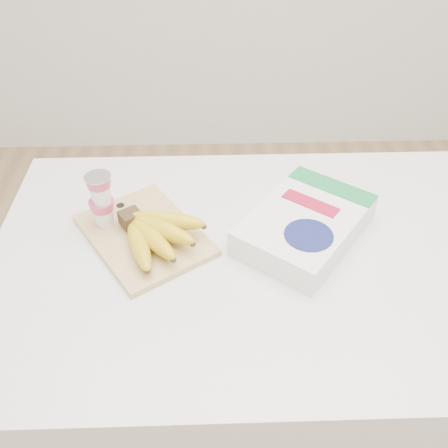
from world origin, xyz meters
name	(u,v)px	position (x,y,z in m)	size (l,w,h in m)	color
room	(268,79)	(0.00, 0.00, 1.35)	(4.00, 4.00, 4.00)	tan
table	(251,367)	(0.00, 0.00, 0.46)	(1.24, 0.83, 0.93)	white
cutting_board	(144,235)	(-0.27, 0.06, 0.94)	(0.23, 0.31, 0.02)	tan
bananas	(154,232)	(-0.24, 0.03, 0.97)	(0.22, 0.22, 0.07)	#382816
yogurt_stack	(101,199)	(-0.36, 0.09, 1.02)	(0.06, 0.06, 0.14)	white
cereal_box	(305,225)	(0.11, 0.05, 0.96)	(0.37, 0.39, 0.07)	white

